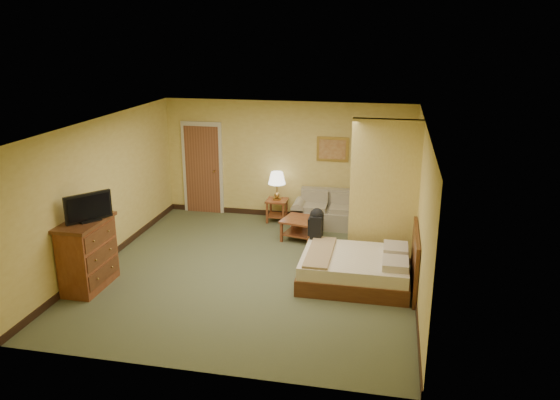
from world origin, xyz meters
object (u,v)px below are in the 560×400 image
(coffee_table, at_px, (300,225))
(bed, at_px, (359,268))
(loveseat, at_px, (329,215))
(dresser, at_px, (88,254))

(coffee_table, xyz_separation_m, bed, (1.29, -1.78, -0.04))
(coffee_table, bearing_deg, loveseat, 62.52)
(loveseat, bearing_deg, bed, -72.69)
(loveseat, bearing_deg, dresser, -133.18)
(loveseat, distance_m, bed, 2.79)
(coffee_table, height_order, bed, bed)
(dresser, xyz_separation_m, bed, (4.30, 1.03, -0.31))
(loveseat, height_order, coffee_table, loveseat)
(coffee_table, bearing_deg, bed, -54.07)
(loveseat, xyz_separation_m, bed, (0.83, -2.67, 0.02))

